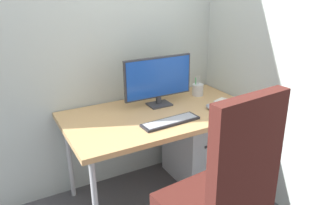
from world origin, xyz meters
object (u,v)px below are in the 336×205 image
(pen_holder, at_px, (198,90))
(notebook, at_px, (225,103))
(mouse, at_px, (210,107))
(office_chair, at_px, (222,195))
(monitor, at_px, (158,79))
(filing_cabinet, at_px, (198,144))
(keyboard, at_px, (171,122))

(pen_holder, xyz_separation_m, notebook, (0.07, -0.29, -0.04))
(mouse, distance_m, notebook, 0.17)
(office_chair, xyz_separation_m, mouse, (0.47, 0.74, 0.16))
(monitor, bearing_deg, filing_cabinet, -9.79)
(monitor, distance_m, keyboard, 0.41)
(keyboard, relative_size, mouse, 5.28)
(filing_cabinet, bearing_deg, mouse, -104.19)
(pen_holder, bearing_deg, filing_cabinet, -117.46)
(keyboard, xyz_separation_m, pen_holder, (0.49, 0.38, 0.04))
(monitor, height_order, mouse, monitor)
(monitor, relative_size, pen_holder, 3.28)
(mouse, xyz_separation_m, notebook, (0.17, 0.02, -0.01))
(pen_holder, relative_size, notebook, 1.15)
(mouse, bearing_deg, keyboard, -152.78)
(filing_cabinet, distance_m, monitor, 0.73)
(filing_cabinet, relative_size, mouse, 7.28)
(office_chair, xyz_separation_m, monitor, (0.17, 1.02, 0.35))
(filing_cabinet, xyz_separation_m, keyboard, (-0.45, -0.29, 0.43))
(monitor, relative_size, mouse, 6.96)
(keyboard, xyz_separation_m, notebook, (0.56, 0.09, 0.00))
(pen_holder, bearing_deg, monitor, -175.00)
(filing_cabinet, distance_m, notebook, 0.49)
(office_chair, bearing_deg, keyboard, 83.53)
(keyboard, distance_m, notebook, 0.57)
(office_chair, distance_m, mouse, 0.89)
(office_chair, height_order, mouse, office_chair)
(notebook, bearing_deg, pen_holder, 82.50)
(office_chair, relative_size, monitor, 2.08)
(filing_cabinet, xyz_separation_m, mouse, (-0.05, -0.22, 0.44))
(monitor, bearing_deg, keyboard, -105.24)
(office_chair, xyz_separation_m, pen_holder, (0.57, 1.05, 0.19))
(mouse, relative_size, notebook, 0.54)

